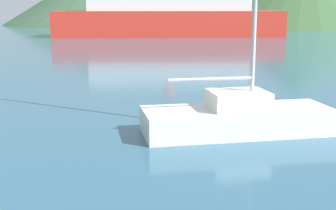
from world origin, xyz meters
name	(u,v)px	position (x,y,z in m)	size (l,w,h in m)	color
sailboat_inner	(238,116)	(1.11, 15.91, 0.51)	(5.90, 3.63, 9.02)	white
ferry_distant	(169,15)	(-6.74, 59.74, 2.60)	(28.15, 11.28, 7.50)	red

